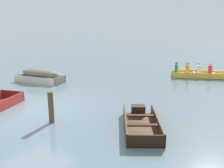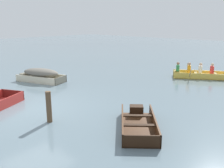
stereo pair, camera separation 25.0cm
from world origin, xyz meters
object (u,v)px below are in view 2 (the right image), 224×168
(mooring_post, at_px, (49,107))
(skiff_cream_near_moored, at_px, (40,74))
(skiff_dark_varnish_mid_moored, at_px, (138,123))
(rowboat_yellow_with_crew, at_px, (201,74))

(mooring_post, bearing_deg, skiff_cream_near_moored, 150.82)
(skiff_dark_varnish_mid_moored, bearing_deg, mooring_post, -145.28)
(rowboat_yellow_with_crew, bearing_deg, mooring_post, -95.23)
(skiff_cream_near_moored, relative_size, mooring_post, 2.72)
(skiff_dark_varnish_mid_moored, height_order, mooring_post, mooring_post)
(rowboat_yellow_with_crew, bearing_deg, skiff_cream_near_moored, -131.89)
(rowboat_yellow_with_crew, distance_m, mooring_post, 10.17)
(skiff_dark_varnish_mid_moored, xyz_separation_m, rowboat_yellow_with_crew, (-1.56, 8.40, 0.09))
(rowboat_yellow_with_crew, bearing_deg, skiff_dark_varnish_mid_moored, -79.51)
(skiff_cream_near_moored, height_order, mooring_post, mooring_post)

